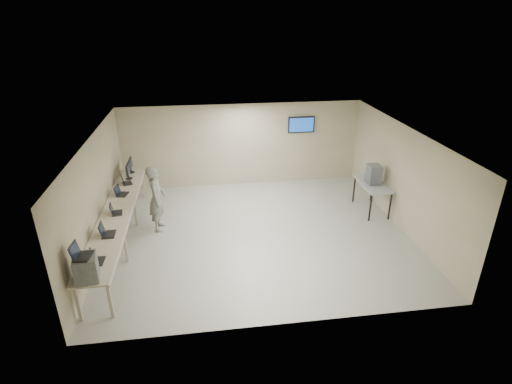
{
  "coord_description": "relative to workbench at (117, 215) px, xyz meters",
  "views": [
    {
      "loc": [
        -1.36,
        -9.35,
        5.56
      ],
      "look_at": [
        0.0,
        0.2,
        1.15
      ],
      "focal_mm": 28.0,
      "sensor_mm": 36.0,
      "label": 1
    }
  ],
  "objects": [
    {
      "name": "storage_bins",
      "position": [
        7.17,
        0.89,
        0.35
      ],
      "size": [
        0.36,
        0.4,
        0.58
      ],
      "color": "slate",
      "rests_on": "side_table"
    },
    {
      "name": "laptop_0",
      "position": [
        -0.05,
        -2.19,
        0.14
      ],
      "size": [
        0.29,
        0.35,
        0.27
      ],
      "rotation": [
        0.0,
        0.0,
        -0.02
      ],
      "color": "black",
      "rests_on": "workbench"
    },
    {
      "name": "soldier",
      "position": [
        0.94,
        0.65,
        0.1
      ],
      "size": [
        0.47,
        0.69,
        1.86
      ],
      "primitive_type": "imported",
      "rotation": [
        0.0,
        0.0,
        1.54
      ],
      "color": "gray",
      "rests_on": "ground"
    },
    {
      "name": "monitor_far",
      "position": [
        -0.01,
        2.75,
        0.35
      ],
      "size": [
        0.21,
        0.47,
        0.46
      ],
      "color": "black",
      "rests_on": "workbench"
    },
    {
      "name": "laptop_1",
      "position": [
        -0.04,
        -1.11,
        0.15
      ],
      "size": [
        0.33,
        0.39,
        0.3
      ],
      "rotation": [
        0.0,
        0.0,
        0.04
      ],
      "color": "black",
      "rests_on": "workbench"
    },
    {
      "name": "laptop_4",
      "position": [
        -0.06,
        1.87,
        0.14
      ],
      "size": [
        0.37,
        0.4,
        0.26
      ],
      "rotation": [
        0.0,
        0.0,
        0.31
      ],
      "color": "black",
      "rests_on": "workbench"
    },
    {
      "name": "monitor_near",
      "position": [
        -0.01,
        2.24,
        0.35
      ],
      "size": [
        0.21,
        0.47,
        0.47
      ],
      "color": "black",
      "rests_on": "workbench"
    },
    {
      "name": "side_table",
      "position": [
        7.19,
        0.89,
        -0.01
      ],
      "size": [
        0.69,
        1.48,
        0.89
      ],
      "color": "#A3A3A3",
      "rests_on": "ground"
    },
    {
      "name": "laptop_on_box",
      "position": [
        -0.12,
        -2.75,
        0.65
      ],
      "size": [
        0.34,
        0.4,
        0.29
      ],
      "rotation": [
        0.0,
        0.0,
        -0.1
      ],
      "color": "black",
      "rests_on": "equipment_box"
    },
    {
      "name": "equipment_box",
      "position": [
        -0.06,
        -2.75,
        0.32
      ],
      "size": [
        0.5,
        0.54,
        0.5
      ],
      "primitive_type": "cube",
      "rotation": [
        0.0,
        0.0,
        0.18
      ],
      "color": "gray",
      "rests_on": "workbench"
    },
    {
      "name": "laptop_2",
      "position": [
        -0.03,
        -0.05,
        0.14
      ],
      "size": [
        0.32,
        0.37,
        0.27
      ],
      "rotation": [
        0.0,
        0.0,
        0.13
      ],
      "color": "black",
      "rests_on": "workbench"
    },
    {
      "name": "workbench",
      "position": [
        0.0,
        0.0,
        0.0
      ],
      "size": [
        0.76,
        6.0,
        0.9
      ],
      "color": "beige",
      "rests_on": "ground"
    },
    {
      "name": "room",
      "position": [
        3.62,
        0.06,
        0.58
      ],
      "size": [
        8.01,
        7.01,
        2.81
      ],
      "color": "#BAB7A4",
      "rests_on": "ground"
    },
    {
      "name": "laptop_3",
      "position": [
        -0.08,
        1.08,
        0.14
      ],
      "size": [
        0.36,
        0.4,
        0.28
      ],
      "rotation": [
        0.0,
        0.0,
        -0.22
      ],
      "color": "black",
      "rests_on": "workbench"
    }
  ]
}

